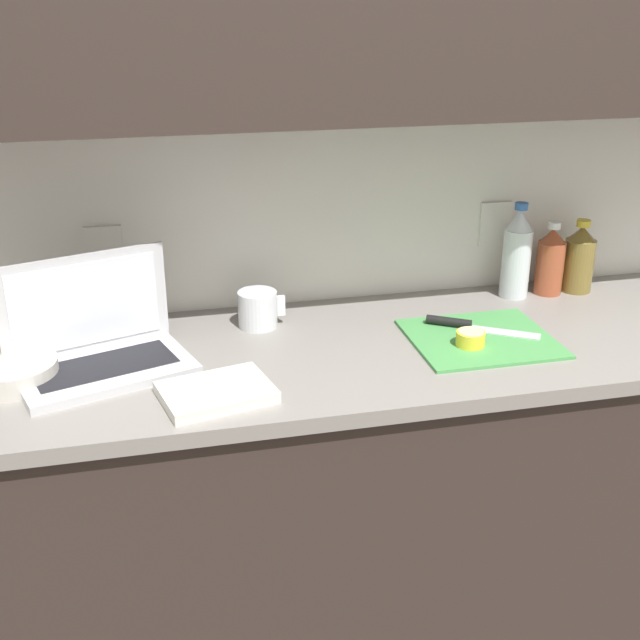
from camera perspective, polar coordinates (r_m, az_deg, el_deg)
The scene contains 13 objects.
ground_plane at distance 2.47m, azimuth 8.27°, elevation -21.01°, with size 12.00×12.00×0.00m, color #564C47.
wall_back at distance 2.01m, azimuth 8.40°, elevation 18.59°, with size 5.20×0.38×2.60m.
counter_unit at distance 2.18m, azimuth 9.48°, elevation -11.90°, with size 2.47×0.62×0.92m.
laptop at distance 1.82m, azimuth -15.61°, elevation -1.56°, with size 0.42×0.33×0.24m.
cutting_board at distance 1.94m, azimuth 11.35°, elevation -1.30°, with size 0.33×0.30×0.01m, color #4C9E51.
knife at distance 1.98m, azimuth 10.11°, elevation -0.31°, with size 0.25×0.17×0.02m.
lemon_half_cut at distance 1.88m, azimuth 10.76°, elevation -1.28°, with size 0.07×0.07×0.04m.
bottle_green_soda at distance 2.29m, azimuth 17.93°, elevation 4.14°, with size 0.08×0.08×0.20m.
bottle_oil_tall at distance 2.25m, azimuth 16.05°, elevation 4.03°, with size 0.07×0.07×0.20m.
bottle_water_clear at distance 2.20m, azimuth 13.81°, elevation 4.56°, with size 0.08×0.08×0.26m.
measuring_cup at distance 1.97m, azimuth -4.43°, elevation 0.78°, with size 0.12×0.10×0.09m.
bowl_white at distance 1.82m, azimuth -21.02°, elevation -3.48°, with size 0.19×0.19×0.05m.
dish_towel at distance 1.65m, azimuth -7.39°, elevation -5.12°, with size 0.22×0.16×0.02m, color silver.
Camera 1 is at (-0.72, -1.64, 1.70)m, focal length 45.00 mm.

